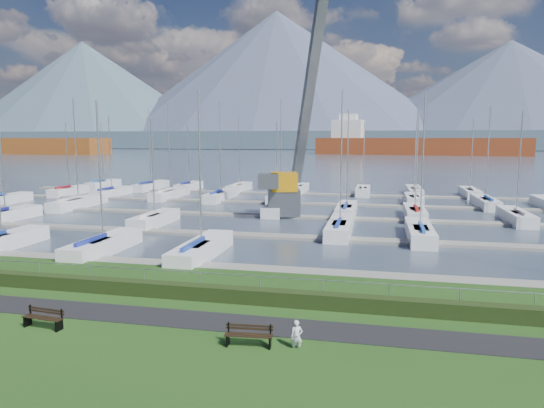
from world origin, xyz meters
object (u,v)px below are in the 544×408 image
(person, at_px, (297,333))
(crane, at_px, (290,161))
(bench_left, at_px, (44,318))
(bench_right, at_px, (249,335))

(person, xyz_separation_m, crane, (-6.02, 32.52, 4.72))
(bench_left, bearing_deg, person, 7.24)
(bench_left, distance_m, person, 10.45)
(crane, bearing_deg, bench_right, -96.49)
(person, bearing_deg, bench_right, 170.71)
(bench_left, relative_size, person, 1.51)
(bench_right, bearing_deg, bench_left, 175.66)
(person, bearing_deg, bench_left, 165.88)
(bench_right, relative_size, crane, 0.08)
(bench_right, height_order, crane, crane)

